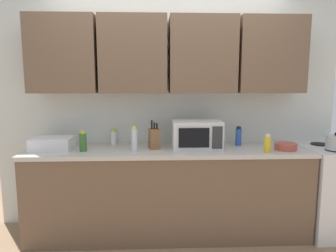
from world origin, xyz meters
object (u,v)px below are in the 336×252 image
at_px(bottle_green_oil, 83,142).
at_px(bottle_white_jar, 113,137).
at_px(bottle_clear_tall, 134,140).
at_px(bottle_blue_cleaner, 238,136).
at_px(knife_block, 154,138).
at_px(bowl_ceramic_small, 286,146).
at_px(bottle_yellow_mustard, 267,144).
at_px(dish_rack, 53,143).
at_px(kettle, 336,143).
at_px(microwave, 196,135).

xyz_separation_m(bottle_green_oil, bottle_white_jar, (0.25, 0.30, -0.01)).
bearing_deg(bottle_clear_tall, bottle_blue_cleaner, 12.46).
height_order(bottle_green_oil, bottle_blue_cleaner, bottle_blue_cleaner).
bearing_deg(knife_block, bottle_white_jar, 153.15).
bearing_deg(bottle_blue_cleaner, bowl_ceramic_small, -28.72).
height_order(bottle_blue_cleaner, bottle_clear_tall, bottle_clear_tall).
relative_size(bottle_yellow_mustard, bottle_white_jar, 1.07).
relative_size(dish_rack, bottle_blue_cleaner, 1.89).
height_order(bottle_green_oil, bottle_white_jar, bottle_green_oil).
height_order(dish_rack, knife_block, knife_block).
distance_m(kettle, bowl_ceramic_small, 0.47).
bearing_deg(bottle_green_oil, bottle_yellow_mustard, -3.96).
distance_m(bottle_clear_tall, bowl_ceramic_small, 1.48).
bearing_deg(bottle_white_jar, bottle_yellow_mustard, -15.81).
bearing_deg(bottle_white_jar, bowl_ceramic_small, -10.58).
distance_m(kettle, bottle_yellow_mustard, 0.69).
xyz_separation_m(microwave, bottle_white_jar, (-0.85, 0.22, -0.06)).
relative_size(knife_block, bowl_ceramic_small, 1.35).
bearing_deg(microwave, kettle, -6.77).
distance_m(bottle_green_oil, bottle_blue_cleaner, 1.57).
bearing_deg(kettle, dish_rack, 176.67).
distance_m(microwave, knife_block, 0.42).
bearing_deg(bottle_green_oil, knife_block, 6.97).
height_order(bottle_white_jar, bowl_ceramic_small, bottle_white_jar).
bearing_deg(bottle_white_jar, dish_rack, -158.97).
bearing_deg(bottle_green_oil, bottle_white_jar, 50.79).
relative_size(kettle, bottle_green_oil, 0.94).
distance_m(bottle_yellow_mustard, bowl_ceramic_small, 0.25).
relative_size(microwave, bowl_ceramic_small, 2.26).
distance_m(dish_rack, bottle_yellow_mustard, 2.07).
height_order(kettle, bottle_white_jar, kettle).
bearing_deg(bottle_yellow_mustard, knife_block, 169.13).
relative_size(kettle, dish_rack, 0.48).
distance_m(kettle, bottle_green_oil, 2.44).
relative_size(bottle_yellow_mustard, bowl_ceramic_small, 0.83).
bearing_deg(dish_rack, bottle_yellow_mustard, -5.75).
xyz_separation_m(dish_rack, bottle_clear_tall, (0.81, -0.12, 0.06)).
height_order(bottle_yellow_mustard, bottle_blue_cleaner, bottle_blue_cleaner).
relative_size(bottle_green_oil, bottle_blue_cleaner, 0.98).
height_order(dish_rack, bottle_yellow_mustard, bottle_yellow_mustard).
xyz_separation_m(knife_block, bottle_green_oil, (-0.68, -0.08, -0.01)).
distance_m(bottle_green_oil, bottle_white_jar, 0.39).
bearing_deg(microwave, bowl_ceramic_small, -6.78).
bearing_deg(knife_block, dish_rack, 179.82).
height_order(kettle, bottle_clear_tall, bottle_clear_tall).
distance_m(knife_block, bowl_ceramic_small, 1.29).
xyz_separation_m(bottle_green_oil, bowl_ceramic_small, (1.97, -0.02, -0.06)).
bearing_deg(bottle_green_oil, bowl_ceramic_small, -0.53).
xyz_separation_m(knife_block, bottle_clear_tall, (-0.19, -0.11, 0.01)).
relative_size(microwave, dish_rack, 1.26).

